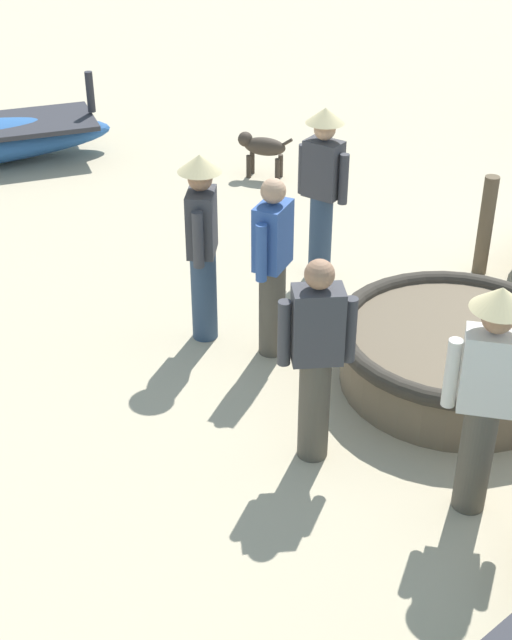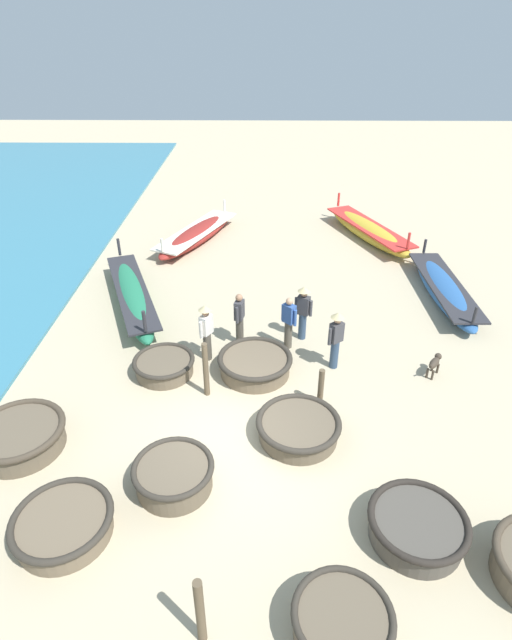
# 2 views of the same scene
# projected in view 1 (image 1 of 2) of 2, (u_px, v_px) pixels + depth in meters

# --- Properties ---
(coracle_far_right) EXTENTS (1.95, 1.95, 0.53)m
(coracle_far_right) POSITION_uv_depth(u_px,v_px,m) (455.00, 352.00, 7.04)
(coracle_far_right) COLOR brown
(coracle_far_right) RESTS_ON ground
(fisherman_crouching) EXTENTS (0.37, 0.47, 1.67)m
(fisherman_crouching) POSITION_uv_depth(u_px,v_px,m) (487.00, 388.00, 5.48)
(fisherman_crouching) COLOR #4C473D
(fisherman_crouching) RESTS_ON ground
(fisherman_by_coracle) EXTENTS (0.41, 0.39, 1.57)m
(fisherman_by_coracle) POSITION_uv_depth(u_px,v_px,m) (272.00, 264.00, 7.15)
(fisherman_by_coracle) COLOR #4C473D
(fisherman_by_coracle) RESTS_ON ground
(fisherman_standing_right) EXTENTS (0.30, 0.52, 1.57)m
(fisherman_standing_right) POSITION_uv_depth(u_px,v_px,m) (316.00, 357.00, 6.00)
(fisherman_standing_right) COLOR #4C473D
(fisherman_standing_right) RESTS_ON ground
(fisherman_hauling) EXTENTS (0.45, 0.38, 1.67)m
(fisherman_hauling) POSITION_uv_depth(u_px,v_px,m) (323.00, 182.00, 8.30)
(fisherman_hauling) COLOR #2D425B
(fisherman_hauling) RESTS_ON ground
(fisherman_standing_left) EXTENTS (0.49, 0.36, 1.67)m
(fisherman_standing_left) POSITION_uv_depth(u_px,v_px,m) (202.00, 237.00, 7.30)
(fisherman_standing_left) COLOR #2D425B
(fisherman_standing_left) RESTS_ON ground
(dog) EXTENTS (0.47, 0.58, 0.55)m
(dog) POSITION_uv_depth(u_px,v_px,m) (262.00, 148.00, 10.74)
(dog) COLOR #3D3328
(dog) RESTS_ON ground
(mooring_post_mid_beach) EXTENTS (0.14, 0.14, 1.01)m
(mooring_post_mid_beach) POSITION_uv_depth(u_px,v_px,m) (485.00, 226.00, 8.55)
(mooring_post_mid_beach) COLOR brown
(mooring_post_mid_beach) RESTS_ON ground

